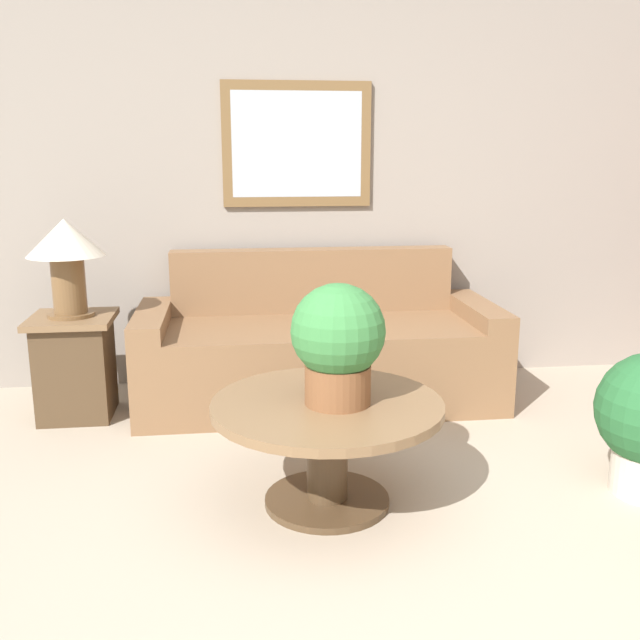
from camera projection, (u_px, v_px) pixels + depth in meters
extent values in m
cube|color=gray|center=(351.00, 179.00, 4.54)|extent=(7.66, 0.06, 2.60)
cube|color=brown|center=(297.00, 145.00, 4.41)|extent=(0.92, 0.03, 0.76)
cube|color=#B2BCC6|center=(297.00, 144.00, 4.40)|extent=(0.80, 0.01, 0.64)
cube|color=brown|center=(319.00, 363.00, 4.25)|extent=(1.75, 0.85, 0.48)
cube|color=brown|center=(312.00, 280.00, 4.48)|extent=(1.75, 0.16, 0.40)
cube|color=brown|center=(154.00, 360.00, 4.12)|extent=(0.18, 0.85, 0.58)
cube|color=brown|center=(476.00, 349.00, 4.36)|extent=(0.18, 0.85, 0.58)
cylinder|color=#4C3823|center=(327.00, 500.00, 3.05)|extent=(0.53, 0.53, 0.03)
cylinder|color=#4C3823|center=(327.00, 454.00, 3.01)|extent=(0.17, 0.17, 0.39)
cylinder|color=brown|center=(327.00, 406.00, 2.96)|extent=(0.97, 0.97, 0.04)
cube|color=#4C3823|center=(76.00, 369.00, 4.01)|extent=(0.39, 0.39, 0.55)
cube|color=brown|center=(72.00, 319.00, 3.95)|extent=(0.45, 0.45, 0.03)
cylinder|color=brown|center=(71.00, 314.00, 3.94)|extent=(0.25, 0.25, 0.02)
cylinder|color=brown|center=(69.00, 284.00, 3.90)|extent=(0.18, 0.18, 0.32)
cone|color=beige|center=(65.00, 237.00, 3.84)|extent=(0.42, 0.42, 0.20)
cylinder|color=brown|center=(338.00, 384.00, 2.91)|extent=(0.27, 0.27, 0.16)
sphere|color=#387A3D|center=(338.00, 331.00, 2.86)|extent=(0.39, 0.39, 0.39)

